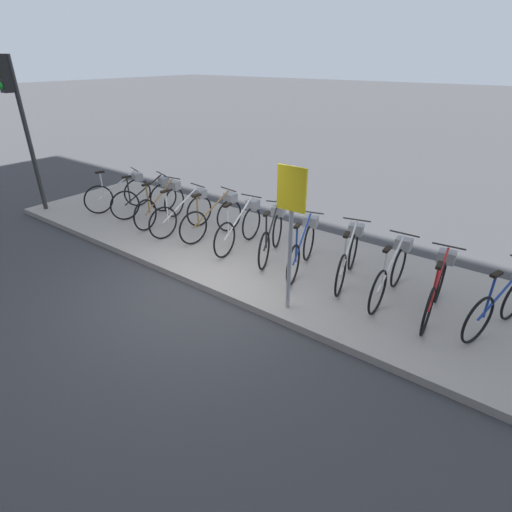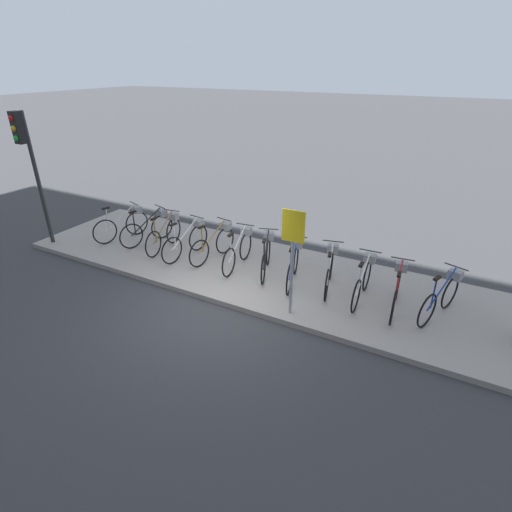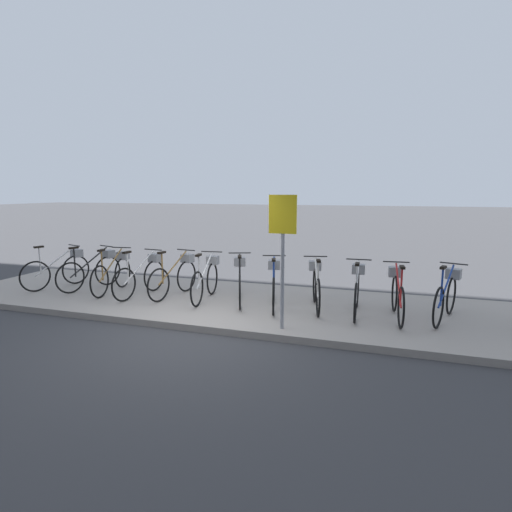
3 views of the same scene
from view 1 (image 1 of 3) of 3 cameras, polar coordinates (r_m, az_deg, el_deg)
name	(u,v)px [view 1 (image 1 of 3)]	position (r m, az deg, el deg)	size (l,w,h in m)	color
ground_plane	(202,290)	(6.78, -7.75, -4.89)	(120.00, 120.00, 0.00)	#38383A
sidewalk	(259,253)	(7.81, 0.41, 0.41)	(12.12, 3.22, 0.12)	#9E9389
parked_bicycle_0	(122,191)	(10.36, -18.61, 8.73)	(0.64, 1.57, 1.01)	black
parked_bicycle_1	(148,197)	(9.79, -15.17, 8.19)	(0.61, 1.58, 1.01)	black
parked_bicycle_2	(163,203)	(9.26, -13.17, 7.37)	(0.46, 1.63, 1.01)	black
parked_bicycle_3	(185,211)	(8.65, -10.11, 6.29)	(0.46, 1.63, 1.01)	black
parked_bicycle_4	(215,216)	(8.30, -5.85, 5.70)	(0.46, 1.63, 1.01)	black
parked_bicycle_5	(241,225)	(7.81, -2.14, 4.42)	(0.46, 1.63, 1.01)	black
parked_bicycle_6	(272,233)	(7.44, 2.35, 3.26)	(0.68, 1.55, 1.01)	black
parked_bicycle_7	(303,246)	(6.99, 6.76, 1.46)	(0.57, 1.59, 1.01)	black
parked_bicycle_8	(349,255)	(6.80, 13.15, 0.15)	(0.54, 1.60, 1.01)	black
parked_bicycle_9	(392,271)	(6.48, 18.80, -2.04)	(0.46, 1.64, 1.01)	black
parked_bicycle_10	(437,287)	(6.29, 24.46, -4.01)	(0.46, 1.64, 1.01)	black
parked_bicycle_11	(503,301)	(6.37, 31.80, -5.44)	(0.67, 1.56, 1.01)	black
traffic_light	(14,103)	(10.74, -31.26, 18.19)	(0.24, 0.40, 3.44)	#2D2D2D
sign_post	(291,216)	(5.42, 5.01, 5.68)	(0.44, 0.07, 2.15)	#99999E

